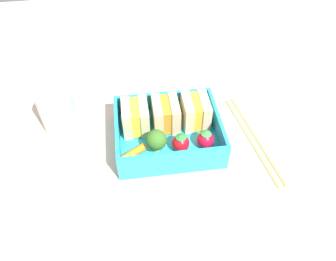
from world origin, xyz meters
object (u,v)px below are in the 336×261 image
(sandwich_left, at_px, (135,117))
(strawberry_far_left, at_px, (206,139))
(drinking_glass, at_px, (59,111))
(carrot_stick_far_left, at_px, (134,153))
(folded_napkin, at_px, (159,231))
(strawberry_left, at_px, (181,143))
(sandwich_center_left, at_px, (166,114))
(sandwich_center, at_px, (195,111))
(broccoli_floret, at_px, (156,140))
(chopstick_pair, at_px, (253,137))

(sandwich_left, height_order, strawberry_far_left, sandwich_left)
(sandwich_left, xyz_separation_m, drinking_glass, (-0.13, 0.03, 0.00))
(carrot_stick_far_left, bearing_deg, folded_napkin, -78.80)
(carrot_stick_far_left, distance_m, strawberry_left, 0.08)
(strawberry_left, bearing_deg, strawberry_far_left, 2.55)
(sandwich_center_left, bearing_deg, sandwich_center, 0.00)
(broccoli_floret, distance_m, drinking_glass, 0.19)
(strawberry_left, xyz_separation_m, chopstick_pair, (0.14, 0.02, -0.02))
(sandwich_left, bearing_deg, sandwich_center_left, 0.00)
(strawberry_left, bearing_deg, carrot_stick_far_left, -177.43)
(sandwich_center_left, height_order, folded_napkin, sandwich_center_left)
(sandwich_center, bearing_deg, carrot_stick_far_left, -151.03)
(sandwich_center, height_order, broccoli_floret, sandwich_center)
(sandwich_left, bearing_deg, folded_napkin, -84.90)
(sandwich_left, relative_size, strawberry_left, 1.63)
(sandwich_center, distance_m, folded_napkin, 0.22)
(carrot_stick_far_left, height_order, folded_napkin, carrot_stick_far_left)
(chopstick_pair, distance_m, drinking_glass, 0.35)
(sandwich_center_left, height_order, strawberry_left, sandwich_center_left)
(carrot_stick_far_left, xyz_separation_m, folded_napkin, (0.03, -0.13, -0.02))
(carrot_stick_far_left, bearing_deg, sandwich_center_left, 45.81)
(strawberry_left, height_order, folded_napkin, strawberry_left)
(chopstick_pair, relative_size, drinking_glass, 2.68)
(sandwich_left, bearing_deg, strawberry_far_left, -27.39)
(sandwich_center, relative_size, folded_napkin, 0.38)
(strawberry_far_left, xyz_separation_m, chopstick_pair, (0.09, 0.01, -0.02))
(carrot_stick_far_left, xyz_separation_m, strawberry_left, (0.08, 0.00, 0.01))
(sandwich_left, distance_m, drinking_glass, 0.14)
(folded_napkin, bearing_deg, strawberry_left, 69.01)
(drinking_glass, bearing_deg, sandwich_center, -7.88)
(folded_napkin, bearing_deg, chopstick_pair, 39.03)
(sandwich_center_left, xyz_separation_m, strawberry_left, (0.02, -0.06, -0.01))
(broccoli_floret, distance_m, strawberry_left, 0.04)
(broccoli_floret, bearing_deg, sandwich_center, 36.92)
(broccoli_floret, distance_m, folded_napkin, 0.15)
(strawberry_left, relative_size, drinking_glass, 0.44)
(sandwich_left, relative_size, strawberry_far_left, 1.63)
(folded_napkin, bearing_deg, strawberry_far_left, 55.60)
(sandwich_center, relative_size, strawberry_far_left, 1.63)
(strawberry_left, distance_m, chopstick_pair, 0.14)
(chopstick_pair, distance_m, folded_napkin, 0.24)
(sandwich_center_left, distance_m, drinking_glass, 0.19)
(sandwich_left, relative_size, sandwich_center_left, 1.00)
(carrot_stick_far_left, height_order, broccoli_floret, broccoli_floret)
(sandwich_left, xyz_separation_m, strawberry_left, (0.07, -0.06, -0.01))
(sandwich_center_left, bearing_deg, strawberry_far_left, -44.48)
(carrot_stick_far_left, bearing_deg, strawberry_far_left, 2.56)
(sandwich_left, xyz_separation_m, strawberry_far_left, (0.11, -0.06, -0.01))
(sandwich_left, relative_size, folded_napkin, 0.38)
(broccoli_floret, xyz_separation_m, strawberry_left, (0.04, -0.00, -0.01))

